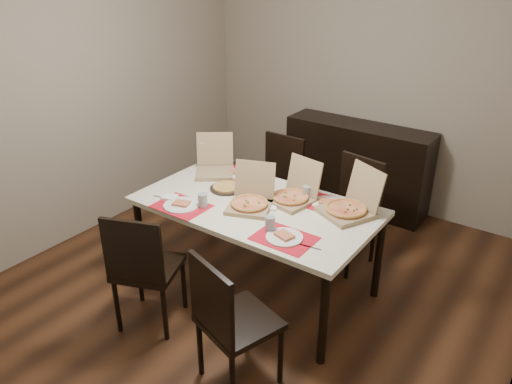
# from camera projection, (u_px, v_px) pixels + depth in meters

# --- Properties ---
(ground) EXTENTS (3.80, 4.00, 0.02)m
(ground) POSITION_uv_depth(u_px,v_px,m) (259.00, 285.00, 4.10)
(ground) COLOR #452715
(ground) RESTS_ON ground
(room_walls) EXTENTS (3.84, 4.02, 2.62)m
(room_walls) POSITION_uv_depth(u_px,v_px,m) (293.00, 62.00, 3.67)
(room_walls) COLOR gray
(room_walls) RESTS_ON ground
(sideboard) EXTENTS (1.50, 0.40, 0.90)m
(sideboard) POSITION_uv_depth(u_px,v_px,m) (357.00, 166.00, 5.21)
(sideboard) COLOR black
(sideboard) RESTS_ON ground
(dining_table) EXTENTS (1.80, 1.00, 0.75)m
(dining_table) POSITION_uv_depth(u_px,v_px,m) (256.00, 212.00, 3.79)
(dining_table) COLOR beige
(dining_table) RESTS_ON ground
(chair_near_left) EXTENTS (0.55, 0.55, 0.93)m
(chair_near_left) POSITION_uv_depth(u_px,v_px,m) (143.00, 266.00, 3.44)
(chair_near_left) COLOR black
(chair_near_left) RESTS_ON ground
(chair_near_right) EXTENTS (0.53, 0.53, 0.93)m
(chair_near_right) POSITION_uv_depth(u_px,v_px,m) (229.00, 319.00, 2.94)
(chair_near_right) COLOR black
(chair_near_right) RESTS_ON ground
(chair_far_left) EXTENTS (0.42, 0.42, 0.93)m
(chair_far_left) POSITION_uv_depth(u_px,v_px,m) (277.00, 181.00, 4.73)
(chair_far_left) COLOR black
(chair_far_left) RESTS_ON ground
(chair_far_right) EXTENTS (0.49, 0.49, 0.93)m
(chair_far_right) POSITION_uv_depth(u_px,v_px,m) (351.00, 207.00, 4.25)
(chair_far_right) COLOR black
(chair_far_right) RESTS_ON ground
(setting_near_left) EXTENTS (0.50, 0.30, 0.11)m
(setting_near_left) POSITION_uv_depth(u_px,v_px,m) (185.00, 203.00, 3.73)
(setting_near_left) COLOR red
(setting_near_left) RESTS_ON dining_table
(setting_near_right) EXTENTS (0.47, 0.30, 0.11)m
(setting_near_right) POSITION_uv_depth(u_px,v_px,m) (280.00, 234.00, 3.32)
(setting_near_right) COLOR red
(setting_near_right) RESTS_ON dining_table
(setting_far_left) EXTENTS (0.53, 0.30, 0.11)m
(setting_far_left) POSITION_uv_depth(u_px,v_px,m) (239.00, 174.00, 4.22)
(setting_far_left) COLOR red
(setting_far_left) RESTS_ON dining_table
(setting_far_right) EXTENTS (0.46, 0.30, 0.11)m
(setting_far_right) POSITION_uv_depth(u_px,v_px,m) (322.00, 200.00, 3.77)
(setting_far_right) COLOR red
(setting_far_right) RESTS_ON dining_table
(napkin_loose) EXTENTS (0.16, 0.16, 0.02)m
(napkin_loose) POSITION_uv_depth(u_px,v_px,m) (269.00, 207.00, 3.70)
(napkin_loose) COLOR white
(napkin_loose) RESTS_ON dining_table
(pizza_box_center) EXTENTS (0.41, 0.43, 0.31)m
(pizza_box_center) POSITION_uv_depth(u_px,v_px,m) (251.00, 201.00, 3.70)
(pizza_box_center) COLOR #907853
(pizza_box_center) RESTS_ON dining_table
(pizza_box_right) EXTENTS (0.46, 0.48, 0.34)m
(pizza_box_right) POSITION_uv_depth(u_px,v_px,m) (349.00, 207.00, 3.61)
(pizza_box_right) COLOR #907853
(pizza_box_right) RESTS_ON dining_table
(pizza_box_left) EXTENTS (0.46, 0.47, 0.32)m
(pizza_box_left) POSITION_uv_depth(u_px,v_px,m) (215.00, 166.00, 4.28)
(pizza_box_left) COLOR #907853
(pizza_box_left) RESTS_ON dining_table
(pizza_box_extra) EXTENTS (0.37, 0.39, 0.31)m
(pizza_box_extra) POSITION_uv_depth(u_px,v_px,m) (293.00, 195.00, 3.79)
(pizza_box_extra) COLOR #907853
(pizza_box_extra) RESTS_ON dining_table
(faina_plate) EXTENTS (0.27, 0.27, 0.03)m
(faina_plate) POSITION_uv_depth(u_px,v_px,m) (227.00, 188.00, 3.99)
(faina_plate) COLOR black
(faina_plate) RESTS_ON dining_table
(dip_bowl) EXTENTS (0.14, 0.14, 0.03)m
(dip_bowl) POSITION_uv_depth(u_px,v_px,m) (281.00, 194.00, 3.89)
(dip_bowl) COLOR white
(dip_bowl) RESTS_ON dining_table
(soda_bottle) EXTENTS (0.09, 0.09, 0.27)m
(soda_bottle) POSITION_uv_depth(u_px,v_px,m) (202.00, 153.00, 4.40)
(soda_bottle) COLOR silver
(soda_bottle) RESTS_ON dining_table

